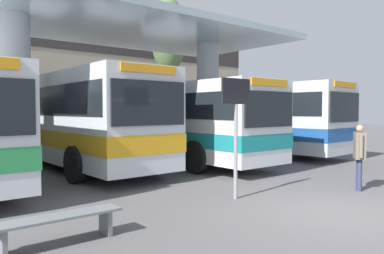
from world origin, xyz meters
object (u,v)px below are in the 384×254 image
Objects in this scene: transit_bus_right_bay at (166,119)px; info_sign_platform at (236,113)px; transit_bus_center_bay at (72,117)px; poplar_tree_behind_right at (168,37)px; pedestrian_waiting at (359,151)px; transit_bus_far_right_bay at (230,116)px; waiting_bench_mid_platform at (58,223)px.

info_sign_platform is (-2.75, -6.73, 0.29)m from transit_bus_right_bay.
info_sign_platform is at bearing 67.93° from transit_bus_right_bay.
poplar_tree_behind_right is (10.14, 7.88, 5.43)m from transit_bus_center_bay.
pedestrian_waiting is (0.41, -8.14, -0.69)m from transit_bus_right_bay.
transit_bus_center_bay reaches higher than transit_bus_far_right_bay.
transit_bus_right_bay reaches higher than pedestrian_waiting.
pedestrian_waiting is at bearing -7.69° from waiting_bench_mid_platform.
transit_bus_far_right_bay is at bearing 28.89° from pedestrian_waiting.
transit_bus_center_bay is 7.63m from info_sign_platform.
transit_bus_far_right_bay is (8.33, -0.06, -0.05)m from transit_bus_center_bay.
transit_bus_right_bay is 4.65m from transit_bus_far_right_bay.
transit_bus_right_bay is at bearing 45.07° from waiting_bench_mid_platform.
poplar_tree_behind_right is at bearing -105.69° from transit_bus_far_right_bay.
transit_bus_right_bay is 10.16m from waiting_bench_mid_platform.
waiting_bench_mid_platform is at bearing -130.45° from poplar_tree_behind_right.
transit_bus_center_bay is 1.06× the size of poplar_tree_behind_right.
pedestrian_waiting is at bearing 62.06° from transit_bus_far_right_bay.
transit_bus_center_bay is at bearing 78.80° from pedestrian_waiting.
transit_bus_right_bay is at bearing 166.90° from transit_bus_center_bay.
transit_bus_right_bay is at bearing -126.28° from poplar_tree_behind_right.
poplar_tree_behind_right reaches higher than waiting_bench_mid_platform.
poplar_tree_behind_right reaches higher than transit_bus_center_bay.
transit_bus_far_right_bay reaches higher than pedestrian_waiting.
transit_bus_center_bay reaches higher than waiting_bench_mid_platform.
transit_bus_far_right_bay is 9.88m from pedestrian_waiting.
info_sign_platform is (4.35, 0.40, 1.68)m from waiting_bench_mid_platform.
info_sign_platform reaches higher than waiting_bench_mid_platform.
info_sign_platform is 0.28× the size of poplar_tree_behind_right.
info_sign_platform is 1.66× the size of pedestrian_waiting.
transit_bus_center_bay is at bearing -12.47° from transit_bus_right_bay.
transit_bus_center_bay reaches higher than pedestrian_waiting.
transit_bus_center_bay is at bearing 97.41° from info_sign_platform.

